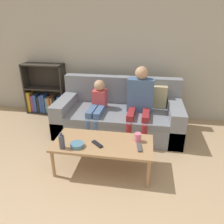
# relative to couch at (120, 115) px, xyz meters

# --- Properties ---
(wall_back) EXTENTS (12.00, 0.06, 2.60)m
(wall_back) POSITION_rel_couch_xyz_m (0.11, 0.70, 1.03)
(wall_back) COLOR #B7B2A8
(wall_back) RESTS_ON ground_plane
(couch) EXTENTS (2.00, 0.95, 0.85)m
(couch) POSITION_rel_couch_xyz_m (0.00, 0.00, 0.00)
(couch) COLOR gray
(couch) RESTS_ON ground_plane
(bookshelf) EXTENTS (0.78, 0.28, 0.98)m
(bookshelf) POSITION_rel_couch_xyz_m (-1.55, 0.54, 0.09)
(bookshelf) COLOR #332D28
(bookshelf) RESTS_ON ground_plane
(coffee_table) EXTENTS (1.20, 0.56, 0.39)m
(coffee_table) POSITION_rel_couch_xyz_m (-0.07, -1.06, 0.08)
(coffee_table) COLOR #A87F56
(coffee_table) RESTS_ON ground_plane
(person_adult) EXTENTS (0.41, 0.66, 1.10)m
(person_adult) POSITION_rel_couch_xyz_m (0.32, -0.09, 0.35)
(person_adult) COLOR maroon
(person_adult) RESTS_ON ground_plane
(person_child) EXTENTS (0.24, 0.65, 0.86)m
(person_child) POSITION_rel_couch_xyz_m (-0.34, -0.16, 0.22)
(person_child) COLOR #476693
(person_child) RESTS_ON ground_plane
(cup_near) EXTENTS (0.08, 0.08, 0.11)m
(cup_near) POSITION_rel_couch_xyz_m (0.35, -0.97, 0.17)
(cup_near) COLOR pink
(cup_near) RESTS_ON coffee_table
(tv_remote_0) EXTENTS (0.07, 0.18, 0.02)m
(tv_remote_0) POSITION_rel_couch_xyz_m (0.38, -1.12, 0.12)
(tv_remote_0) COLOR #47474C
(tv_remote_0) RESTS_ON coffee_table
(tv_remote_1) EXTENTS (0.16, 0.15, 0.02)m
(tv_remote_1) POSITION_rel_couch_xyz_m (-0.12, -1.13, 0.12)
(tv_remote_1) COLOR black
(tv_remote_1) RESTS_ON coffee_table
(snack_bowl) EXTENTS (0.16, 0.16, 0.05)m
(snack_bowl) POSITION_rel_couch_xyz_m (-0.35, -1.20, 0.14)
(snack_bowl) COLOR teal
(snack_bowl) RESTS_ON coffee_table
(bottle) EXTENTS (0.07, 0.07, 0.20)m
(bottle) POSITION_rel_couch_xyz_m (-0.50, -1.26, 0.20)
(bottle) COLOR #424756
(bottle) RESTS_ON coffee_table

